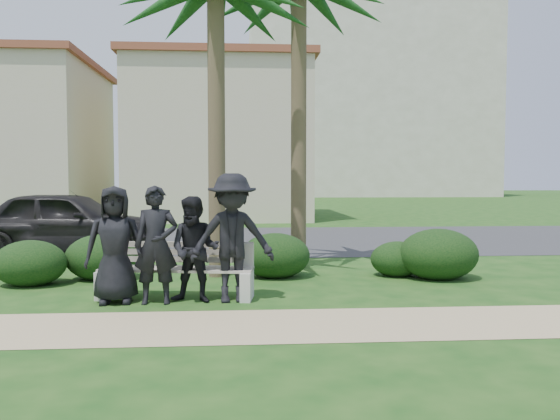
% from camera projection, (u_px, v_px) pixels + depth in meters
% --- Properties ---
extents(ground, '(160.00, 160.00, 0.00)m').
position_uv_depth(ground, '(244.00, 295.00, 8.60)').
color(ground, '#164313').
rests_on(ground, ground).
extents(footpath, '(30.00, 1.60, 0.01)m').
position_uv_depth(footpath, '(245.00, 326.00, 6.81)').
color(footpath, tan).
rests_on(footpath, ground).
extents(asphalt_street, '(160.00, 8.00, 0.01)m').
position_uv_depth(asphalt_street, '(243.00, 240.00, 16.57)').
color(asphalt_street, '#2D2D30').
rests_on(asphalt_street, ground).
extents(stucco_bldg_right, '(8.40, 8.40, 7.30)m').
position_uv_depth(stucco_bldg_right, '(221.00, 141.00, 26.25)').
color(stucco_bldg_right, beige).
rests_on(stucco_bldg_right, ground).
extents(hotel_tower, '(26.00, 18.00, 37.30)m').
position_uv_depth(hotel_tower, '(362.00, 80.00, 63.61)').
color(hotel_tower, beige).
rests_on(hotel_tower, ground).
extents(park_bench, '(2.43, 0.84, 0.83)m').
position_uv_depth(park_bench, '(176.00, 274.00, 8.41)').
color(park_bench, '#B0A593').
rests_on(park_bench, ground).
extents(man_a, '(0.90, 0.64, 1.73)m').
position_uv_depth(man_a, '(115.00, 245.00, 8.04)').
color(man_a, black).
rests_on(man_a, ground).
extents(man_b, '(0.65, 0.44, 1.74)m').
position_uv_depth(man_b, '(156.00, 245.00, 8.00)').
color(man_b, black).
rests_on(man_b, ground).
extents(man_c, '(0.89, 0.76, 1.58)m').
position_uv_depth(man_c, '(195.00, 249.00, 8.09)').
color(man_c, black).
rests_on(man_c, ground).
extents(man_d, '(1.30, 0.83, 1.92)m').
position_uv_depth(man_d, '(232.00, 238.00, 8.12)').
color(man_d, black).
rests_on(man_d, ground).
extents(hedge_a, '(1.24, 1.02, 0.81)m').
position_uv_depth(hedge_a, '(30.00, 262.00, 9.42)').
color(hedge_a, black).
rests_on(hedge_a, ground).
extents(hedge_b, '(1.31, 1.08, 0.85)m').
position_uv_depth(hedge_b, '(102.00, 256.00, 10.01)').
color(hedge_b, black).
rests_on(hedge_b, ground).
extents(hedge_d, '(1.31, 1.08, 0.85)m').
position_uv_depth(hedge_d, '(275.00, 254.00, 10.21)').
color(hedge_d, black).
rests_on(hedge_d, ground).
extents(hedge_e, '(1.04, 0.86, 0.68)m').
position_uv_depth(hedge_e, '(398.00, 258.00, 10.34)').
color(hedge_e, black).
rests_on(hedge_e, ground).
extents(hedge_f, '(1.46, 1.21, 0.95)m').
position_uv_depth(hedge_f, '(438.00, 253.00, 10.05)').
color(hedge_f, black).
rests_on(hedge_f, ground).
extents(car_a, '(4.75, 2.27, 1.57)m').
position_uv_depth(car_a, '(68.00, 222.00, 13.25)').
color(car_a, black).
rests_on(car_a, ground).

